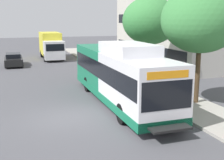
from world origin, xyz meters
TOP-DOWN VIEW (x-y plane):
  - ground_plane at (0.00, 8.00)m, footprint 120.00×120.00m
  - sidewalk_curb at (7.00, 6.00)m, footprint 3.00×56.00m
  - transit_bus at (3.53, 1.83)m, footprint 2.58×12.25m
  - street_tree_near_stop at (7.62, -0.09)m, footprint 4.41×4.41m
  - street_tree_mid_block at (8.17, 7.31)m, footprint 4.45×4.45m
  - parked_car_far_lane at (-2.36, 18.53)m, footprint 1.80×4.50m
  - box_truck_background at (2.20, 22.81)m, footprint 2.32×7.01m

SIDE VIEW (x-z plane):
  - ground_plane at x=0.00m, z-range 0.00..0.00m
  - sidewalk_curb at x=7.00m, z-range 0.00..0.14m
  - parked_car_far_lane at x=-2.36m, z-range 0.00..1.33m
  - transit_bus at x=3.53m, z-range -0.12..3.53m
  - box_truck_background at x=2.20m, z-range 0.12..3.37m
  - street_tree_mid_block at x=8.17m, z-range 1.51..8.04m
  - street_tree_near_stop at x=7.62m, z-range 1.58..8.22m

